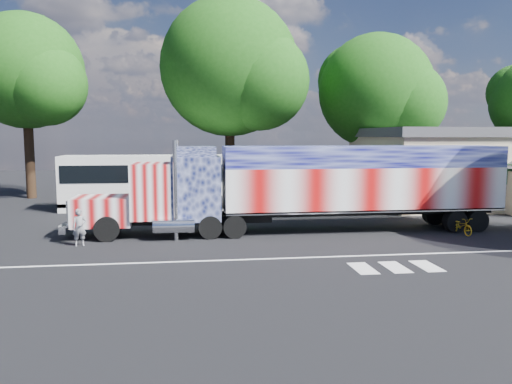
{
  "coord_description": "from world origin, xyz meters",
  "views": [
    {
      "loc": [
        -3.24,
        -21.43,
        4.69
      ],
      "look_at": [
        0.0,
        3.0,
        1.9
      ],
      "focal_mm": 35.0,
      "sensor_mm": 36.0,
      "label": 1
    }
  ],
  "objects": [
    {
      "name": "tree_n_mid",
      "position": [
        -0.14,
        15.3,
        9.57
      ],
      "size": [
        10.49,
        9.99,
        14.62
      ],
      "color": "black",
      "rests_on": "ground"
    },
    {
      "name": "ground",
      "position": [
        0.0,
        0.0,
        0.0
      ],
      "size": [
        100.0,
        100.0,
        0.0
      ],
      "primitive_type": "plane",
      "color": "black"
    },
    {
      "name": "coach_bus",
      "position": [
        -5.34,
        11.0,
        1.78
      ],
      "size": [
        11.83,
        2.75,
        3.44
      ],
      "color": "silver",
      "rests_on": "ground"
    },
    {
      "name": "bicycle",
      "position": [
        9.56,
        0.53,
        0.41
      ],
      "size": [
        0.75,
        1.62,
        0.82
      ],
      "primitive_type": "imported",
      "rotation": [
        0.0,
        0.0,
        0.14
      ],
      "color": "gold",
      "rests_on": "ground"
    },
    {
      "name": "woman",
      "position": [
        -7.96,
        0.32,
        0.8
      ],
      "size": [
        0.66,
        0.52,
        1.59
      ],
      "primitive_type": "imported",
      "rotation": [
        0.0,
        0.0,
        0.27
      ],
      "color": "slate",
      "rests_on": "ground"
    },
    {
      "name": "tree_nw_a",
      "position": [
        -15.0,
        17.79,
        9.35
      ],
      "size": [
        8.87,
        8.44,
        13.64
      ],
      "color": "black",
      "rests_on": "ground"
    },
    {
      "name": "semi_truck",
      "position": [
        2.58,
        2.22,
        2.31
      ],
      "size": [
        21.05,
        3.32,
        4.49
      ],
      "color": "black",
      "rests_on": "ground"
    },
    {
      "name": "lane_markings",
      "position": [
        1.71,
        -3.77,
        0.01
      ],
      "size": [
        30.0,
        2.67,
        0.01
      ],
      "color": "silver",
      "rests_on": "ground"
    },
    {
      "name": "tree_ne_a",
      "position": [
        11.05,
        15.59,
        8.0
      ],
      "size": [
        9.12,
        8.69,
        12.39
      ],
      "color": "black",
      "rests_on": "ground"
    }
  ]
}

